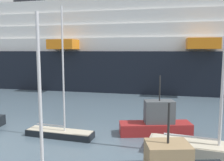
% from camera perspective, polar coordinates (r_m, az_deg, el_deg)
% --- Properties ---
extents(sailboat_1, '(7.01, 2.83, 11.99)m').
position_cam_1_polar(sailboat_1, '(15.11, 22.21, -14.42)').
color(sailboat_1, '#BCB29E').
rests_on(sailboat_1, ground_plane).
extents(sailboat_2, '(4.92, 1.68, 8.88)m').
position_cam_1_polar(sailboat_2, '(17.31, -12.42, -11.74)').
color(sailboat_2, black).
rests_on(sailboat_2, ground_plane).
extents(fishing_boat_3, '(5.29, 2.47, 4.24)m').
position_cam_1_polar(fishing_boat_3, '(17.60, 10.69, -9.79)').
color(fishing_boat_3, maroon).
rests_on(fishing_boat_3, ground_plane).
extents(cruise_ship, '(107.87, 21.73, 18.97)m').
position_cam_1_polar(cruise_ship, '(39.92, 5.49, 7.31)').
color(cruise_ship, black).
rests_on(cruise_ship, ground_plane).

